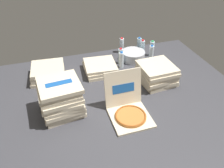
{
  "coord_description": "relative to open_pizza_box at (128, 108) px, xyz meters",
  "views": [
    {
      "loc": [
        -0.64,
        -2.02,
        1.75
      ],
      "look_at": [
        0.02,
        0.1,
        0.14
      ],
      "focal_mm": 36.91,
      "sensor_mm": 36.0,
      "label": 1
    }
  ],
  "objects": [
    {
      "name": "pizza_stack_center_far",
      "position": [
        -0.07,
        0.92,
        -0.02
      ],
      "size": [
        0.45,
        0.45,
        0.13
      ],
      "color": "beige",
      "rests_on": "ground_plane"
    },
    {
      "name": "water_bottle_3",
      "position": [
        0.41,
        1.38,
        0.03
      ],
      "size": [
        0.07,
        0.07,
        0.24
      ],
      "color": "white",
      "rests_on": "ground_plane"
    },
    {
      "name": "pizza_stack_left_near",
      "position": [
        0.56,
        0.46,
        0.04
      ],
      "size": [
        0.48,
        0.47,
        0.26
      ],
      "color": "beige",
      "rests_on": "ground_plane"
    },
    {
      "name": "pizza_stack_right_far",
      "position": [
        -0.77,
        0.98,
        0.0
      ],
      "size": [
        0.48,
        0.48,
        0.17
      ],
      "color": "beige",
      "rests_on": "ground_plane"
    },
    {
      "name": "open_pizza_box",
      "position": [
        0.0,
        0.0,
        0.0
      ],
      "size": [
        0.42,
        0.51,
        0.44
      ],
      "color": "beige",
      "rests_on": "ground_plane"
    },
    {
      "name": "water_bottle_2",
      "position": [
        0.25,
        0.95,
        0.03
      ],
      "size": [
        0.07,
        0.07,
        0.24
      ],
      "color": "white",
      "rests_on": "ground_plane"
    },
    {
      "name": "ice_bucket",
      "position": [
        0.5,
        1.1,
        -0.02
      ],
      "size": [
        0.35,
        0.35,
        0.13
      ],
      "primitive_type": "cylinder",
      "color": "#B7BABF",
      "rests_on": "ground_plane"
    },
    {
      "name": "pizza_stack_left_mid",
      "position": [
        -0.68,
        0.26,
        0.11
      ],
      "size": [
        0.47,
        0.48,
        0.39
      ],
      "color": "beige",
      "rests_on": "ground_plane"
    },
    {
      "name": "ground_plane",
      "position": [
        -0.08,
        0.3,
        -0.09
      ],
      "size": [
        3.2,
        2.4,
        0.02
      ],
      "primitive_type": "cube",
      "color": "#38383D"
    },
    {
      "name": "water_bottle_0",
      "position": [
        0.75,
        1.01,
        0.03
      ],
      "size": [
        0.07,
        0.07,
        0.24
      ],
      "color": "white",
      "rests_on": "ground_plane"
    },
    {
      "name": "water_bottle_1",
      "position": [
        0.28,
        1.06,
        0.03
      ],
      "size": [
        0.07,
        0.07,
        0.24
      ],
      "color": "silver",
      "rests_on": "ground_plane"
    },
    {
      "name": "water_bottle_4",
      "position": [
        0.69,
        1.21,
        0.03
      ],
      "size": [
        0.07,
        0.07,
        0.24
      ],
      "color": "silver",
      "rests_on": "ground_plane"
    },
    {
      "name": "water_bottle_5",
      "position": [
        0.82,
        1.14,
        0.03
      ],
      "size": [
        0.07,
        0.07,
        0.24
      ],
      "color": "silver",
      "rests_on": "ground_plane"
    },
    {
      "name": "water_bottle_6",
      "position": [
        0.68,
        1.31,
        0.03
      ],
      "size": [
        0.07,
        0.07,
        0.24
      ],
      "color": "silver",
      "rests_on": "ground_plane"
    }
  ]
}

